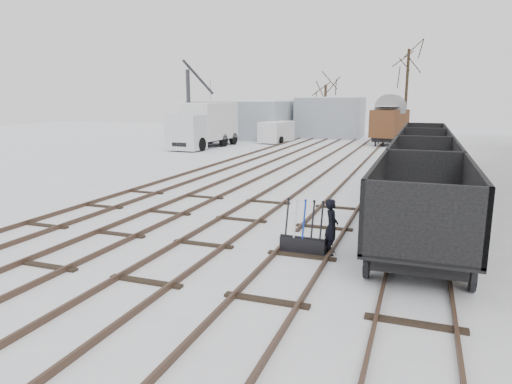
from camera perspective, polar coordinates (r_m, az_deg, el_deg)
ground at (r=13.67m, az=-6.63°, el=-6.62°), size 120.00×120.00×0.00m
tracks at (r=26.27m, az=6.83°, el=2.32°), size 13.90×52.00×0.16m
shed_left at (r=51.24m, az=-1.63°, el=9.07°), size 10.00×8.00×4.10m
shed_right at (r=52.56m, az=9.30°, el=9.21°), size 7.00×6.00×4.50m
ground_frame at (r=12.98m, az=5.99°, el=-6.27°), size 1.32×0.49×1.49m
worker at (r=12.78m, az=9.41°, el=-4.32°), size 0.45×0.62×1.57m
freight_wagon_a at (r=13.13m, az=19.90°, el=-3.51°), size 2.53×6.33×2.58m
freight_wagon_b at (r=19.40m, az=20.07°, el=1.17°), size 2.53×6.33×2.58m
freight_wagon_c at (r=25.73m, az=20.16°, el=3.56°), size 2.53×6.33×2.58m
freight_wagon_d at (r=32.09m, az=20.21°, el=5.01°), size 2.53×6.33×2.58m
box_van_wagon at (r=44.62m, az=16.36°, el=8.35°), size 3.57×5.22×3.64m
lorry at (r=41.17m, az=-6.46°, el=8.37°), size 3.15×8.78×3.93m
panel_van at (r=45.59m, az=2.58°, el=7.54°), size 2.45×4.87×2.07m
crane at (r=46.12m, az=-8.26°, el=8.75°), size 1.92×4.76×7.97m
tree_far_left at (r=53.13m, az=8.62°, el=9.98°), size 0.30×0.30×5.84m
tree_far_right at (r=52.93m, az=18.26°, el=11.51°), size 0.30×0.30×9.49m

